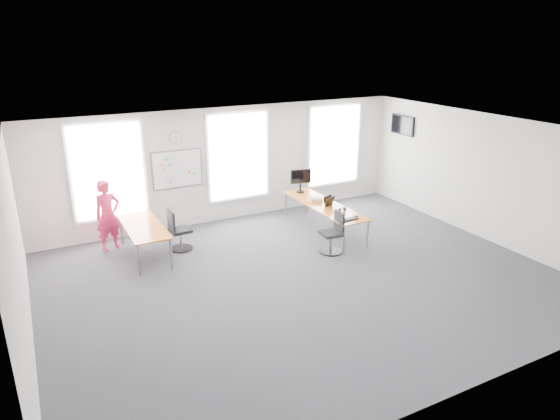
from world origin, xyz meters
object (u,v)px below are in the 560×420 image
chair_right (333,235)px  person (108,215)px  desk_right (324,206)px  headphones (342,210)px  desk_left (144,228)px  monitor (301,179)px  chair_left (178,233)px  keyboard (349,219)px

chair_right → person: (-4.47, 2.53, 0.41)m
desk_right → headphones: size_ratio=16.11×
desk_left → person: size_ratio=1.20×
chair_right → monitor: size_ratio=1.53×
chair_left → keyboard: size_ratio=2.23×
chair_left → monitor: 3.70m
headphones → monitor: monitor is taller
desk_right → keyboard: 1.20m
chair_right → headphones: 0.89m
monitor → desk_left: bearing=-160.3°
person → monitor: size_ratio=2.65×
desk_right → monitor: bearing=90.0°
person → keyboard: size_ratio=3.80×
person → headphones: (5.08, -1.98, -0.07)m
desk_left → keyboard: keyboard is taller
chair_left → monitor: (3.59, 0.62, 0.66)m
desk_left → keyboard: bearing=-22.3°
keyboard → desk_right: bearing=78.7°
desk_left → person: bearing=128.7°
desk_right → headphones: (0.11, -0.65, 0.09)m
keyboard → chair_right: bearing=172.3°
keyboard → chair_left: bearing=145.3°
headphones → monitor: size_ratio=0.29×
keyboard → headphones: (0.17, 0.55, 0.04)m
person → desk_right: bearing=-31.2°
headphones → desk_left: bearing=-175.2°
desk_left → chair_left: (0.76, -0.01, -0.24)m
desk_left → chair_left: chair_left is taller
person → monitor: (4.97, -0.16, 0.25)m
chair_right → monitor: monitor is taller
desk_left → chair_right: bearing=-24.6°
chair_right → chair_left: (-3.09, 1.75, 0.01)m
desk_right → person: bearing=165.0°
person → monitor: 4.98m
desk_left → chair_right: 4.25m
desk_left → headphones: headphones is taller
chair_left → keyboard: 3.95m
desk_left → person: (-0.62, 0.77, 0.17)m
desk_left → chair_right: size_ratio=2.07×
desk_right → chair_left: chair_left is taller
chair_left → headphones: size_ratio=5.39×
desk_left → headphones: size_ratio=11.00×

